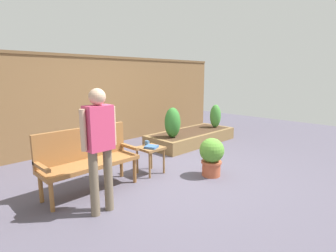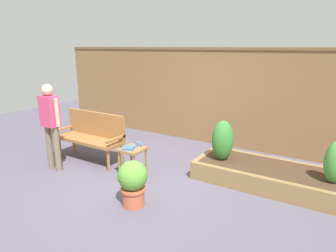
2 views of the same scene
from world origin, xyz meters
name	(u,v)px [view 1 (image 1 of 2)]	position (x,y,z in m)	size (l,w,h in m)	color
ground_plane	(173,172)	(0.00, 0.00, 0.00)	(14.00, 14.00, 0.00)	#514C5B
fence_back	(94,101)	(0.00, 2.60, 1.09)	(8.40, 0.14, 2.16)	brown
garden_bench	(87,155)	(-1.42, 0.40, 0.54)	(1.44, 0.48, 0.94)	#936033
side_table	(150,152)	(-0.30, 0.25, 0.40)	(0.40, 0.40, 0.48)	olive
cup_on_table	(147,143)	(-0.26, 0.39, 0.52)	(0.10, 0.07, 0.08)	teal
book_on_table	(151,147)	(-0.33, 0.19, 0.50)	(0.19, 0.20, 0.04)	#38609E
potted_boxwood	(212,155)	(0.36, -0.58, 0.37)	(0.42, 0.42, 0.66)	#B75638
raised_planter_bed	(191,137)	(1.84, 1.11, 0.15)	(2.40, 1.00, 0.30)	olive
shrub_near_bench	(173,123)	(1.04, 1.01, 0.64)	(0.36, 0.36, 0.69)	brown
shrub_far_corner	(215,116)	(2.71, 1.01, 0.61)	(0.29, 0.29, 0.62)	brown
person_by_bench	(99,141)	(-1.63, -0.35, 0.93)	(0.47, 0.20, 1.56)	#70604C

